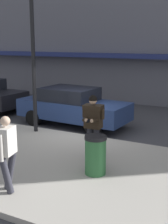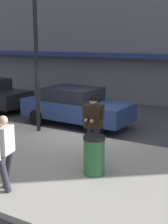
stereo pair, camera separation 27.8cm
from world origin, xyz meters
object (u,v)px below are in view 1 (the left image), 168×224
Objects in this scene: parked_sedan_mid at (73,106)px; man_texting_on_phone at (93,120)px; pedestrian_in_light_coat at (7,149)px; trash_bin at (95,155)px; street_lamp_post at (33,48)px.

man_texting_on_phone reaches higher than parked_sedan_mid.
pedestrian_in_light_coat is (1.75, -5.88, 0.32)m from parked_sedan_mid.
man_texting_on_phone is (2.52, -3.24, 0.46)m from parked_sedan_mid.
pedestrian_in_light_coat reaches higher than trash_bin.
parked_sedan_mid is at bearing 73.65° from street_lamp_post.
street_lamp_post is at bearing 154.68° from man_texting_on_phone.
street_lamp_post reaches higher than pedestrian_in_light_coat.
parked_sedan_mid is 4.69× the size of trash_bin.
parked_sedan_mid is 2.70× the size of pedestrian_in_light_coat.
street_lamp_post is at bearing 146.44° from trash_bin.
street_lamp_post reaches higher than trash_bin.
pedestrian_in_light_coat is 0.35× the size of street_lamp_post.
pedestrian_in_light_coat is (-0.76, -2.64, -0.14)m from man_texting_on_phone.
man_texting_on_phone reaches higher than trash_bin.
pedestrian_in_light_coat reaches higher than parked_sedan_mid.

